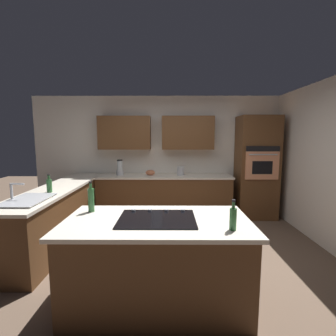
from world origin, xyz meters
name	(u,v)px	position (x,y,z in m)	size (l,w,h in m)	color
ground_plane	(169,254)	(0.00, 0.00, 0.00)	(14.00, 14.00, 0.00)	brown
wall_back	(166,150)	(0.07, -2.04, 1.43)	(6.00, 0.44, 2.60)	white
wall_left	(330,164)	(-2.45, -0.30, 1.30)	(0.10, 4.00, 2.60)	white
lower_cabinets_back	(164,197)	(0.10, -1.72, 0.43)	(2.80, 0.60, 0.86)	brown
countertop_back	(164,176)	(0.10, -1.72, 0.88)	(2.84, 0.64, 0.04)	silver
lower_cabinets_side	(61,214)	(1.82, -0.55, 0.43)	(0.60, 2.90, 0.86)	brown
countertop_side	(59,188)	(1.82, -0.55, 0.88)	(0.64, 2.94, 0.04)	silver
island_base	(157,264)	(0.11, 1.05, 0.43)	(1.77, 0.89, 0.86)	brown
island_top	(157,221)	(0.11, 1.05, 0.88)	(1.85, 0.97, 0.04)	silver
wall_oven	(256,167)	(-1.85, -1.72, 1.07)	(0.80, 0.66, 2.14)	brown
sink_unit	(27,199)	(1.83, 0.35, 0.92)	(0.46, 0.70, 0.23)	#515456
cooktop	(157,218)	(0.11, 1.04, 0.91)	(0.76, 0.56, 0.03)	black
blender	(120,169)	(1.05, -1.75, 1.04)	(0.15, 0.15, 0.33)	silver
mixing_bowl	(150,173)	(0.40, -1.75, 0.96)	(0.20, 0.20, 0.11)	#CC724C
kettle	(181,171)	(-0.25, -1.75, 1.00)	(0.16, 0.16, 0.19)	#B7BABF
dish_soap_bottle	(49,185)	(1.77, -0.13, 1.01)	(0.08, 0.08, 0.27)	#336B38
oil_bottle	(91,199)	(0.85, 0.80, 1.04)	(0.07, 0.07, 0.34)	#336B38
second_bottle	(233,218)	(-0.57, 1.32, 1.01)	(0.06, 0.06, 0.27)	#336B38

